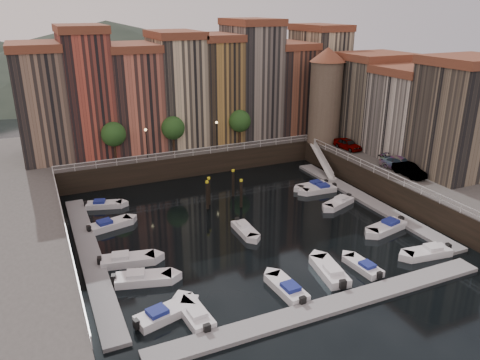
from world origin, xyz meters
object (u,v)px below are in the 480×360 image
mooring_pilings (223,191)px  boat_left_0 (163,314)px  gangway (323,160)px  car_a (348,145)px  boat_left_1 (142,278)px  car_c (401,165)px  boat_left_2 (127,260)px  corner_tower (326,94)px  car_b (409,171)px

mooring_pilings → boat_left_0: 22.16m
gangway → car_a: size_ratio=1.85×
boat_left_1 → car_c: (34.22, 6.94, 3.40)m
boat_left_0 → car_a: 40.34m
boat_left_2 → car_a: bearing=32.5°
mooring_pilings → boat_left_0: bearing=-124.1°
corner_tower → gangway: bearing=-122.8°
car_b → car_c: size_ratio=0.84×
corner_tower → mooring_pilings: corner_tower is taller
boat_left_1 → car_a: car_a is taller
corner_tower → boat_left_0: corner_tower is taller
boat_left_1 → car_c: bearing=26.8°
car_c → boat_left_2: bearing=168.1°
mooring_pilings → car_c: bearing=-15.2°
corner_tower → car_b: bearing=-87.0°
car_a → car_c: 10.07m
boat_left_2 → gangway: bearing=35.5°
boat_left_0 → corner_tower: bearing=25.4°
car_a → car_c: bearing=-92.8°
corner_tower → car_b: 18.23m
corner_tower → car_c: bearing=-84.2°
mooring_pilings → gangway: bearing=15.0°
car_a → boat_left_0: bearing=-152.2°
mooring_pilings → boat_left_2: size_ratio=0.89×
mooring_pilings → car_a: bearing=11.4°
mooring_pilings → car_b: 22.42m
boat_left_1 → boat_left_2: boat_left_2 is taller
boat_left_2 → mooring_pilings: bearing=45.7°
gangway → boat_left_0: gangway is taller
car_b → boat_left_1: bearing=-169.7°
corner_tower → boat_left_1: bearing=-146.2°
corner_tower → mooring_pilings: bearing=-155.5°
gangway → car_b: 13.22m
corner_tower → boat_left_0: size_ratio=2.80×
mooring_pilings → car_a: car_a is taller
mooring_pilings → boat_left_0: mooring_pilings is taller
mooring_pilings → car_b: bearing=-20.9°
corner_tower → car_a: 8.13m
corner_tower → car_b: corner_tower is taller
boat_left_0 → boat_left_1: boat_left_1 is taller
mooring_pilings → boat_left_1: (-12.73, -12.80, -1.26)m
boat_left_0 → boat_left_2: size_ratio=0.94×
boat_left_1 → boat_left_2: 3.70m
boat_left_0 → mooring_pilings: bearing=41.0°
boat_left_1 → corner_tower: bearing=49.1°
mooring_pilings → boat_left_1: mooring_pilings is taller
gangway → mooring_pilings: 17.68m
boat_left_0 → car_a: size_ratio=1.10×
gangway → car_a: car_a is taller
corner_tower → boat_left_0: (-32.38, -27.40, -9.82)m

